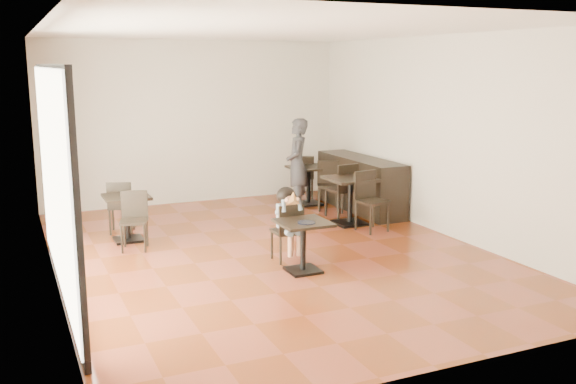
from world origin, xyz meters
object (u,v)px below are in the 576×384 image
cafe_table_mid (350,201)px  chair_mid_b (372,202)px  child_chair (287,232)px  cafe_table_left (128,218)px  child (287,224)px  chair_mid_a (341,190)px  chair_left_b (134,221)px  chair_back_b (328,186)px  chair_left_a (121,207)px  cafe_table_back (308,186)px  adult_patron (297,164)px  child_table (303,247)px  chair_back_a (304,177)px

cafe_table_mid → chair_mid_b: chair_mid_b is taller
child_chair → cafe_table_left: 2.71m
child → chair_mid_a: size_ratio=1.06×
chair_mid_a → chair_left_b: bearing=0.1°
cafe_table_mid → chair_left_b: 3.71m
chair_mid_b → chair_back_b: (0.07, 1.72, -0.04)m
cafe_table_mid → chair_left_a: size_ratio=0.94×
cafe_table_back → adult_patron: bearing=-142.0°
adult_patron → chair_left_a: bearing=-58.8°
cafe_table_left → chair_mid_a: chair_mid_a is taller
adult_patron → chair_back_b: adult_patron is taller
cafe_table_back → cafe_table_left: bearing=-161.8°
child_table → chair_left_a: bearing=121.4°
adult_patron → child: bearing=-2.6°
cafe_table_mid → chair_back_b: (0.18, 1.17, 0.04)m
cafe_table_back → chair_back_a: chair_back_a is taller
cafe_table_mid → child: bearing=-141.5°
child_chair → cafe_table_mid: bearing=-141.5°
child_table → chair_back_a: size_ratio=0.76×
cafe_table_mid → cafe_table_left: cafe_table_mid is taller
chair_mid_a → chair_left_b: (-3.83, -0.61, -0.06)m
chair_mid_a → chair_back_b: 0.63m
chair_back_a → chair_mid_b: bearing=113.3°
child_table → adult_patron: adult_patron is taller
child → adult_patron: (1.49, 2.89, 0.34)m
cafe_table_mid → cafe_table_back: size_ratio=1.08×
child → cafe_table_left: (-1.87, 1.96, -0.16)m
cafe_table_mid → chair_mid_b: size_ratio=0.83×
cafe_table_left → chair_back_a: (3.90, 1.78, 0.09)m
chair_left_a → chair_back_b: bearing=-161.5°
child_chair → adult_patron: size_ratio=0.48×
adult_patron → cafe_table_mid: (0.35, -1.42, -0.46)m
child → chair_mid_a: (1.96, 2.02, -0.03)m
adult_patron → chair_mid_a: size_ratio=1.76×
chair_mid_a → chair_left_a: chair_mid_a is taller
chair_back_b → child: bearing=-102.9°
cafe_table_mid → chair_back_a: 2.28m
cafe_table_mid → cafe_table_left: (-3.71, 0.49, -0.05)m
child_chair → chair_left_a: (-1.87, 2.51, 0.02)m
chair_mid_b → chair_back_b: 1.72m
chair_back_b → cafe_table_left: bearing=-145.4°
child_chair → adult_patron: (1.49, 2.89, 0.45)m
child_table → chair_left_b: chair_left_b is taller
adult_patron → chair_back_a: (0.54, 0.85, -0.41)m
child → chair_back_a: child is taller
cafe_table_back → chair_back_a: (0.15, 0.55, 0.08)m
chair_left_a → chair_left_b: size_ratio=1.00×
child → chair_back_b: 3.33m
child_chair → adult_patron: bearing=-117.3°
adult_patron → chair_mid_b: adult_patron is taller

